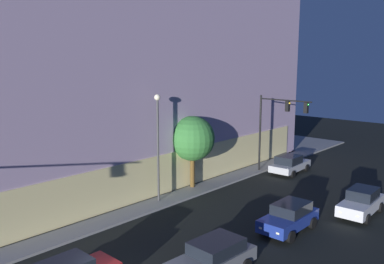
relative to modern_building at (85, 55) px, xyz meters
name	(u,v)px	position (x,y,z in m)	size (l,w,h in m)	color
modern_building	(85,55)	(0.00, 0.00, 0.00)	(35.39, 28.47, 21.70)	#4C4C51
traffic_light_far_corner	(278,118)	(7.94, -17.42, -5.61)	(0.34, 5.06, 6.98)	black
street_lamp_sidewalk	(158,135)	(-4.14, -14.93, -5.75)	(0.44, 0.44, 7.74)	#404040
sidewalk_tree	(192,139)	(-0.03, -14.51, -6.67)	(3.57, 3.57, 5.76)	brown
car_grey	(213,257)	(-9.30, -24.29, -9.93)	(4.71, 2.40, 1.64)	slate
car_blue	(289,217)	(-2.26, -24.46, -9.89)	(4.38, 2.11, 1.71)	navy
car_white	(361,202)	(3.40, -26.69, -9.90)	(4.57, 2.14, 1.75)	silver
car_silver	(290,164)	(9.49, -17.93, -9.95)	(4.62, 2.38, 1.64)	#B7BABF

